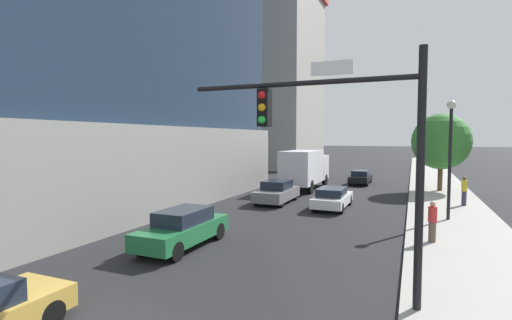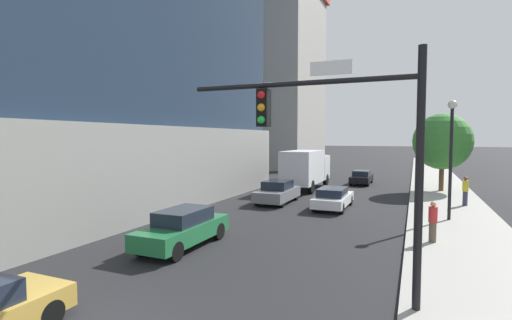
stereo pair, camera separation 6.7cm
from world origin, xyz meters
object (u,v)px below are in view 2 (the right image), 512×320
at_px(construction_building, 266,63).
at_px(traffic_light_pole, 341,132).
at_px(street_tree, 442,142).
at_px(pedestrian_yellow_shirt, 465,191).
at_px(car_gray, 277,192).
at_px(car_green, 183,228).
at_px(street_lamp, 451,143).
at_px(car_white, 333,198).
at_px(box_truck, 306,167).
at_px(pedestrian_red_shirt, 433,221).
at_px(car_black, 362,177).

bearing_deg(construction_building, traffic_light_pole, -65.87).
height_order(street_tree, pedestrian_yellow_shirt, street_tree).
xyz_separation_m(car_gray, car_green, (0.00, -11.01, 0.05)).
distance_m(traffic_light_pole, street_lamp, 12.08).
distance_m(car_white, box_truck, 8.55).
height_order(pedestrian_yellow_shirt, pedestrian_red_shirt, pedestrian_yellow_shirt).
bearing_deg(car_black, pedestrian_yellow_shirt, -52.27).
height_order(traffic_light_pole, street_tree, traffic_light_pole).
bearing_deg(car_green, street_lamp, 41.72).
relative_size(street_tree, car_white, 1.37).
height_order(construction_building, car_gray, construction_building).
height_order(street_tree, car_black, street_tree).
height_order(traffic_light_pole, street_lamp, traffic_light_pole).
distance_m(car_black, pedestrian_red_shirt, 20.17).
bearing_deg(box_truck, car_black, 55.43).
relative_size(construction_building, car_white, 8.33).
bearing_deg(car_gray, car_black, 72.98).
bearing_deg(street_tree, car_green, -116.79).
height_order(street_lamp, box_truck, street_lamp).
distance_m(car_gray, car_white, 3.89).
bearing_deg(box_truck, street_lamp, -41.62).
distance_m(car_white, pedestrian_yellow_shirt, 8.26).
height_order(car_gray, box_truck, box_truck).
xyz_separation_m(street_tree, box_truck, (-10.39, -2.58, -2.19)).
bearing_deg(traffic_light_pole, box_truck, 107.95).
height_order(traffic_light_pole, car_white, traffic_light_pole).
height_order(street_lamp, car_green, street_lamp).
bearing_deg(box_truck, pedestrian_red_shirt, -56.59).
relative_size(car_black, pedestrian_red_shirt, 2.64).
relative_size(street_tree, car_gray, 1.41).
bearing_deg(traffic_light_pole, car_black, 96.15).
bearing_deg(car_white, car_black, 90.00).
bearing_deg(street_tree, box_truck, -166.03).
height_order(car_gray, pedestrian_red_shirt, pedestrian_red_shirt).
xyz_separation_m(street_lamp, pedestrian_red_shirt, (-0.95, -4.90, -3.12)).
relative_size(car_white, box_truck, 0.60).
distance_m(traffic_light_pole, car_gray, 15.58).
distance_m(car_gray, box_truck, 7.07).
xyz_separation_m(car_green, pedestrian_yellow_shirt, (11.35, 13.87, 0.31)).
xyz_separation_m(traffic_light_pole, pedestrian_red_shirt, (2.50, 6.68, -3.50)).
xyz_separation_m(street_tree, pedestrian_yellow_shirt, (0.96, -6.70, -2.98)).
height_order(street_tree, box_truck, street_tree).
height_order(construction_building, street_lamp, construction_building).
bearing_deg(construction_building, car_green, -72.62).
distance_m(car_green, pedestrian_yellow_shirt, 17.93).
bearing_deg(traffic_light_pole, construction_building, 114.13).
xyz_separation_m(street_lamp, pedestrian_yellow_shirt, (1.24, 4.86, -3.04)).
bearing_deg(car_white, box_truck, 117.03).
bearing_deg(street_tree, pedestrian_red_shirt, -94.29).
height_order(street_lamp, car_white, street_lamp).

